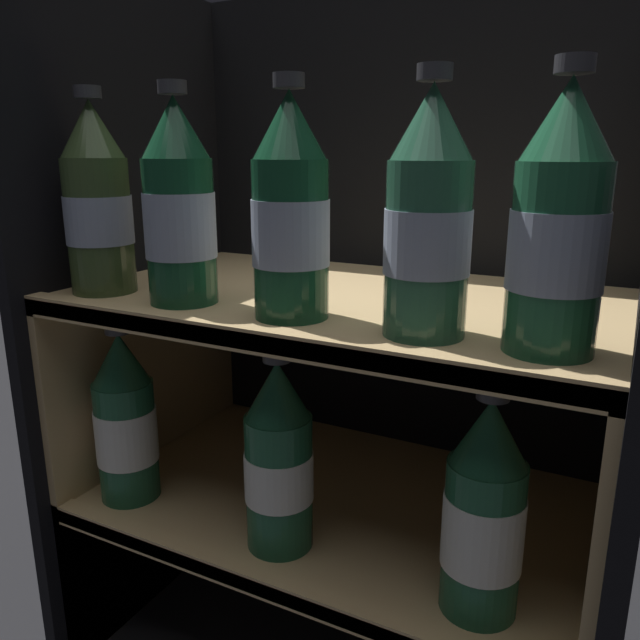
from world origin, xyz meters
The scene contains 13 objects.
fridge_back_wall centered at (0.00, 0.41, 0.47)m, with size 0.70×0.02×0.93m, color black.
fridge_side_left centered at (-0.34, 0.20, 0.47)m, with size 0.02×0.44×0.93m, color black.
fridge_side_right centered at (0.34, 0.20, 0.47)m, with size 0.02×0.44×0.93m, color black.
shelf_lower centered at (0.00, 0.19, 0.20)m, with size 0.66×0.40×0.26m.
shelf_upper centered at (0.00, 0.19, 0.39)m, with size 0.66×0.40×0.54m.
bottle_upper_front_0 centered at (-0.27, 0.07, 0.64)m, with size 0.08×0.08×0.24m.
bottle_upper_front_1 centered at (-0.14, 0.07, 0.64)m, with size 0.08×0.08×0.24m.
bottle_upper_front_2 centered at (0.00, 0.07, 0.64)m, with size 0.08×0.08×0.24m.
bottle_upper_front_3 centered at (0.15, 0.07, 0.64)m, with size 0.08×0.08×0.24m.
bottle_upper_front_4 centered at (0.26, 0.07, 0.64)m, with size 0.08×0.08×0.24m.
bottle_lower_front_0 centered at (-0.26, 0.07, 0.36)m, with size 0.08×0.08×0.24m.
bottle_lower_front_1 centered at (-0.02, 0.07, 0.36)m, with size 0.08×0.08×0.24m.
bottle_lower_front_2 centered at (0.22, 0.07, 0.36)m, with size 0.08×0.08×0.24m.
Camera 1 is at (0.32, -0.48, 0.71)m, focal length 35.00 mm.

